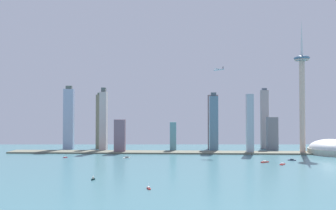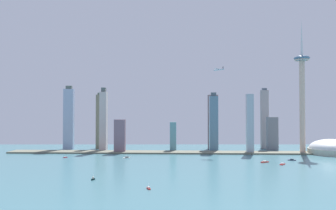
# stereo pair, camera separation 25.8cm
# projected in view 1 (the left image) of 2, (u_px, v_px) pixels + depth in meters

# --- Properties ---
(waterfront_pier) EXTENTS (856.31, 49.77, 3.50)m
(waterfront_pier) POSITION_uv_depth(u_px,v_px,m) (183.00, 152.00, 785.08)
(waterfront_pier) COLOR #636454
(waterfront_pier) RESTS_ON ground
(observation_tower) EXTENTS (37.03, 37.03, 328.43)m
(observation_tower) POSITION_uv_depth(u_px,v_px,m) (302.00, 86.00, 780.05)
(observation_tower) COLOR beige
(observation_tower) RESTS_ON ground
(stadium_dome) EXTENTS (109.11, 109.11, 44.98)m
(stadium_dome) POSITION_uv_depth(u_px,v_px,m) (332.00, 149.00, 764.99)
(stadium_dome) COLOR #AEB3A1
(stadium_dome) RESTS_ON ground
(skyscraper_0) EXTENTS (17.10, 22.50, 154.21)m
(skyscraper_0) POSITION_uv_depth(u_px,v_px,m) (100.00, 121.00, 887.48)
(skyscraper_0) COLOR #6F6C59
(skyscraper_0) RESTS_ON ground
(skyscraper_1) EXTENTS (27.88, 16.43, 87.47)m
(skyscraper_1) POSITION_uv_depth(u_px,v_px,m) (272.00, 133.00, 852.83)
(skyscraper_1) COLOR slate
(skyscraper_1) RESTS_ON ground
(skyscraper_2) EXTENTS (17.67, 21.22, 163.91)m
(skyscraper_2) POSITION_uv_depth(u_px,v_px,m) (104.00, 121.00, 829.36)
(skyscraper_2) COLOR #BEAFAD
(skyscraper_2) RESTS_ON ground
(skyscraper_3) EXTENTS (27.33, 12.51, 172.56)m
(skyscraper_3) POSITION_uv_depth(u_px,v_px,m) (69.00, 118.00, 873.26)
(skyscraper_3) COLOR #99A7C4
(skyscraper_3) RESTS_ON ground
(skyscraper_4) EXTENTS (21.72, 22.86, 151.31)m
(skyscraper_4) POSITION_uv_depth(u_px,v_px,m) (214.00, 123.00, 830.41)
(skyscraper_4) COLOR slate
(skyscraper_4) RESTS_ON ground
(skyscraper_5) EXTENTS (20.68, 12.10, 167.64)m
(skyscraper_5) POSITION_uv_depth(u_px,v_px,m) (265.00, 119.00, 890.12)
(skyscraper_5) COLOR #9A8F92
(skyscraper_5) RESTS_ON ground
(skyscraper_6) EXTENTS (16.21, 26.36, 74.78)m
(skyscraper_6) POSITION_uv_depth(u_px,v_px,m) (173.00, 136.00, 828.82)
(skyscraper_6) COLOR #5D929C
(skyscraper_6) RESTS_ON ground
(skyscraper_7) EXTENTS (27.00, 19.99, 147.58)m
(skyscraper_7) POSITION_uv_depth(u_px,v_px,m) (213.00, 122.00, 875.59)
(skyscraper_7) COLOR slate
(skyscraper_7) RESTS_ON ground
(skyscraper_8) EXTENTS (16.93, 14.21, 144.50)m
(skyscraper_8) POSITION_uv_depth(u_px,v_px,m) (250.00, 124.00, 781.80)
(skyscraper_8) COLOR #9FAEBD
(skyscraper_8) RESTS_ON ground
(skyscraper_9) EXTENTS (26.98, 15.37, 82.34)m
(skyscraper_9) POSITION_uv_depth(u_px,v_px,m) (120.00, 136.00, 791.37)
(skyscraper_9) COLOR slate
(skyscraper_9) RESTS_ON ground
(boat_0) EXTENTS (4.55, 6.95, 8.76)m
(boat_0) POSITION_uv_depth(u_px,v_px,m) (93.00, 179.00, 469.30)
(boat_0) COLOR black
(boat_0) RESTS_ON ground
(boat_1) EXTENTS (16.19, 8.11, 7.40)m
(boat_1) POSITION_uv_depth(u_px,v_px,m) (292.00, 160.00, 664.01)
(boat_1) COLOR #1C1833
(boat_1) RESTS_ON ground
(boat_2) EXTENTS (7.77, 9.51, 7.10)m
(boat_2) POSITION_uv_depth(u_px,v_px,m) (65.00, 157.00, 703.14)
(boat_2) COLOR #B0192C
(boat_2) RESTS_ON ground
(boat_3) EXTENTS (16.65, 13.63, 9.91)m
(boat_3) POSITION_uv_depth(u_px,v_px,m) (127.00, 158.00, 695.49)
(boat_3) COLOR white
(boat_3) RESTS_ON ground
(boat_4) EXTENTS (6.30, 9.87, 7.41)m
(boat_4) POSITION_uv_depth(u_px,v_px,m) (149.00, 188.00, 414.28)
(boat_4) COLOR red
(boat_4) RESTS_ON ground
(boat_6) EXTENTS (13.94, 16.45, 3.07)m
(boat_6) POSITION_uv_depth(u_px,v_px,m) (282.00, 164.00, 609.56)
(boat_6) COLOR red
(boat_6) RESTS_ON ground
(boat_7) EXTENTS (17.90, 14.05, 3.51)m
(boat_7) POSITION_uv_depth(u_px,v_px,m) (265.00, 162.00, 635.57)
(boat_7) COLOR #AD2620
(boat_7) RESTS_ON ground
(airplane) EXTENTS (26.71, 26.57, 8.28)m
(airplane) POSITION_uv_depth(u_px,v_px,m) (219.00, 70.00, 809.82)
(airplane) COLOR #A9BDD1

